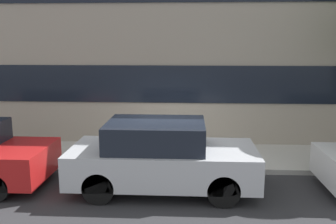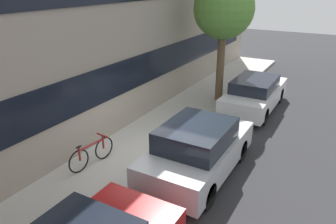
% 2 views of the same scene
% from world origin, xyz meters
% --- Properties ---
extents(ground_plane, '(56.00, 56.00, 0.00)m').
position_xyz_m(ground_plane, '(0.00, 0.00, 0.00)').
color(ground_plane, '#2B2B2D').
extents(sidewalk_strip, '(28.00, 2.30, 0.13)m').
position_xyz_m(sidewalk_strip, '(0.00, 1.15, 0.06)').
color(sidewalk_strip, '#B2AFA8').
rests_on(sidewalk_strip, ground_plane).
extents(rowhouse_facade, '(28.00, 1.02, 8.72)m').
position_xyz_m(rowhouse_facade, '(0.00, 2.74, 4.37)').
color(rowhouse_facade, gray).
rests_on(rowhouse_facade, ground_plane).
extents(parked_car_silver, '(3.93, 1.80, 1.50)m').
position_xyz_m(parked_car_silver, '(0.00, -1.05, 0.74)').
color(parked_car_silver, '#B2B5BA').
rests_on(parked_car_silver, ground_plane).
extents(bicycle, '(1.55, 0.44, 0.76)m').
position_xyz_m(bicycle, '(-1.20, 1.57, 0.50)').
color(bicycle, black).
rests_on(bicycle, sidewalk_strip).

